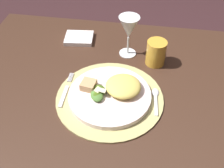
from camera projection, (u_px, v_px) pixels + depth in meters
name	position (u px, v px, depth m)	size (l,w,h in m)	color
dining_table	(109.00, 116.00, 1.07)	(1.13, 0.85, 0.71)	#3C261A
placemat	(110.00, 98.00, 0.91)	(0.36, 0.36, 0.01)	tan
dinner_plate	(110.00, 95.00, 0.91)	(0.28, 0.28, 0.02)	silver
pasta_serving	(123.00, 86.00, 0.90)	(0.12, 0.12, 0.04)	#E0C65C
salad_greens	(98.00, 93.00, 0.89)	(0.07, 0.09, 0.03)	#4C7731
bread_piece	(89.00, 85.00, 0.91)	(0.05, 0.05, 0.03)	tan
fork	(66.00, 91.00, 0.93)	(0.02, 0.17, 0.00)	silver
spoon	(155.00, 97.00, 0.91)	(0.03, 0.12, 0.01)	silver
napkin	(79.00, 38.00, 1.16)	(0.12, 0.10, 0.02)	silver
wine_glass	(129.00, 29.00, 1.01)	(0.08, 0.08, 0.17)	silver
amber_tumbler	(156.00, 53.00, 1.02)	(0.07, 0.07, 0.10)	gold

